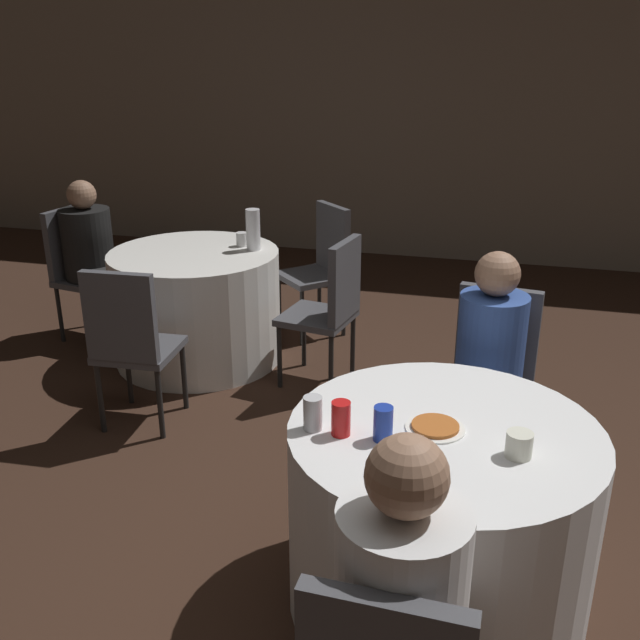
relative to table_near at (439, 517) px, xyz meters
The scene contains 19 objects.
ground_plane 0.38m from the table_near, 109.42° to the left, with size 16.00×16.00×0.00m, color #382319.
wall_back 4.75m from the table_near, 90.44° to the left, with size 16.00×0.06×2.80m.
table_near is the anchor object (origin of this frame).
table_far 2.54m from the table_near, 133.76° to the left, with size 1.09×1.09×0.73m.
chair_near_north 0.98m from the table_near, 81.76° to the left, with size 0.45×0.46×0.92m.
chair_far_west 3.37m from the table_near, 143.51° to the left, with size 0.47×0.46×0.92m.
chair_far_east 1.87m from the table_near, 115.95° to the left, with size 0.47×0.46×0.92m.
chair_far_south 1.92m from the table_near, 152.70° to the left, with size 0.42×0.43×0.92m.
chair_far_northeast 2.75m from the table_near, 113.30° to the left, with size 0.57×0.57×0.92m.
person_blue_shirt 0.82m from the table_near, 81.76° to the left, with size 0.33×0.49×1.14m.
person_white_shirt 0.83m from the table_near, 91.80° to the right, with size 0.31×0.50×1.19m.
person_black_shirt 3.22m from the table_near, 142.19° to the left, with size 0.51×0.37×1.12m.
pizza_plate_near 0.38m from the table_near, 166.16° to the right, with size 0.21×0.21×0.02m.
soda_can_silver 0.63m from the table_near, 165.67° to the right, with size 0.07×0.07×0.12m.
soda_can_blue 0.49m from the table_near, 148.22° to the right, with size 0.07×0.07×0.12m.
soda_can_red 0.56m from the table_near, 159.98° to the right, with size 0.07×0.07×0.12m.
cup_near 0.49m from the table_near, 25.46° to the right, with size 0.09×0.09×0.09m.
bottle_far 2.48m from the table_near, 125.30° to the left, with size 0.09×0.09×0.26m.
cup_far 2.58m from the table_near, 126.37° to the left, with size 0.07×0.07×0.09m.
Camera 1 is at (0.16, -2.29, 1.98)m, focal length 40.00 mm.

